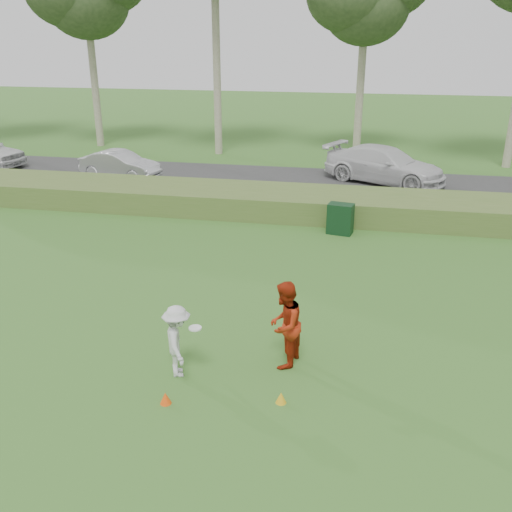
% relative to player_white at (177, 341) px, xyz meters
% --- Properties ---
extents(ground, '(120.00, 120.00, 0.00)m').
position_rel_player_white_xyz_m(ground, '(0.92, -0.22, -0.79)').
color(ground, '#2D6120').
rests_on(ground, ground).
extents(reed_strip, '(80.00, 3.00, 0.90)m').
position_rel_player_white_xyz_m(reed_strip, '(0.92, 11.78, -0.34)').
color(reed_strip, '#456227').
rests_on(reed_strip, ground).
extents(park_road, '(80.00, 6.00, 0.06)m').
position_rel_player_white_xyz_m(park_road, '(0.92, 16.78, -0.76)').
color(park_road, '#2D2D2D').
rests_on(park_road, ground).
extents(player_white, '(1.01, 1.17, 1.58)m').
position_rel_player_white_xyz_m(player_white, '(0.00, 0.00, 0.00)').
color(player_white, silver).
rests_on(player_white, ground).
extents(player_red, '(0.90, 1.07, 1.94)m').
position_rel_player_white_xyz_m(player_red, '(2.13, 0.81, 0.18)').
color(player_red, '#9F250D').
rests_on(player_red, ground).
extents(cone_orange, '(0.22, 0.22, 0.25)m').
position_rel_player_white_xyz_m(cone_orange, '(0.07, -1.05, -0.67)').
color(cone_orange, '#FC4E0D').
rests_on(cone_orange, ground).
extents(cone_yellow, '(0.21, 0.21, 0.24)m').
position_rel_player_white_xyz_m(cone_yellow, '(2.29, -0.59, -0.68)').
color(cone_yellow, gold).
rests_on(cone_yellow, ground).
extents(utility_cabinet, '(0.97, 0.71, 1.10)m').
position_rel_player_white_xyz_m(utility_cabinet, '(2.82, 9.76, -0.24)').
color(utility_cabinet, black).
rests_on(utility_cabinet, ground).
extents(car_mid, '(4.19, 2.15, 1.31)m').
position_rel_player_white_xyz_m(car_mid, '(-8.23, 15.82, -0.08)').
color(car_mid, silver).
rests_on(car_mid, park_road).
extents(car_right, '(6.21, 4.54, 1.67)m').
position_rel_player_white_xyz_m(car_right, '(4.44, 17.44, 0.10)').
color(car_right, silver).
rests_on(car_right, park_road).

